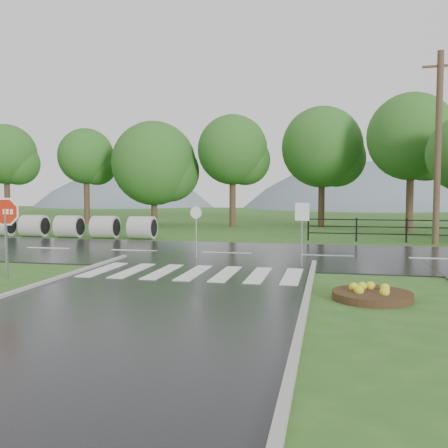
# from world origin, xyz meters

# --- Properties ---
(ground) EXTENTS (120.00, 120.00, 0.00)m
(ground) POSITION_xyz_m (0.00, 0.00, 0.00)
(ground) COLOR #2D5C1E
(ground) RESTS_ON ground
(main_road) EXTENTS (90.00, 8.00, 0.04)m
(main_road) POSITION_xyz_m (0.00, 10.00, 0.00)
(main_road) COLOR black
(main_road) RESTS_ON ground
(crosswalk) EXTENTS (6.50, 2.80, 0.02)m
(crosswalk) POSITION_xyz_m (0.00, 5.00, 0.06)
(crosswalk) COLOR silver
(crosswalk) RESTS_ON ground
(curb_right) EXTENTS (0.15, 24.00, 0.12)m
(curb_right) POSITION_xyz_m (3.55, -4.00, 0.00)
(curb_right) COLOR #A3A39B
(curb_right) RESTS_ON ground
(fence_west) EXTENTS (9.58, 0.08, 1.20)m
(fence_west) POSITION_xyz_m (7.75, 16.00, 0.72)
(fence_west) COLOR black
(fence_west) RESTS_ON ground
(hills) EXTENTS (102.00, 48.00, 48.00)m
(hills) POSITION_xyz_m (3.49, 65.00, -15.54)
(hills) COLOR slate
(hills) RESTS_ON ground
(treeline) EXTENTS (83.20, 5.20, 10.00)m
(treeline) POSITION_xyz_m (1.00, 24.00, 0.00)
(treeline) COLOR #245A1C
(treeline) RESTS_ON ground
(culvert_pipes) EXTENTS (13.90, 1.20, 1.20)m
(culvert_pipes) POSITION_xyz_m (-11.88, 15.00, 0.60)
(culvert_pipes) COLOR #9E9B93
(culvert_pipes) RESTS_ON ground
(stop_sign) EXTENTS (1.12, 0.12, 2.53)m
(stop_sign) POSITION_xyz_m (-5.17, 3.20, 1.77)
(stop_sign) COLOR #939399
(stop_sign) RESTS_ON ground
(flower_bed) EXTENTS (1.87, 1.87, 0.37)m
(flower_bed) POSITION_xyz_m (5.06, 2.51, 0.14)
(flower_bed) COLOR #332111
(flower_bed) RESTS_ON ground
(reg_sign_small) EXTENTS (0.47, 0.14, 2.17)m
(reg_sign_small) POSITION_xyz_m (3.16, 7.00, 1.53)
(reg_sign_small) COLOR #939399
(reg_sign_small) RESTS_ON ground
(reg_sign_round) EXTENTS (0.46, 0.10, 1.97)m
(reg_sign_round) POSITION_xyz_m (-0.85, 8.39, 1.27)
(reg_sign_round) COLOR #939399
(reg_sign_round) RESTS_ON ground
(utility_pole_east) EXTENTS (1.61, 0.30, 9.03)m
(utility_pole_east) POSITION_xyz_m (8.99, 15.50, 4.59)
(utility_pole_east) COLOR #473523
(utility_pole_east) RESTS_ON ground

